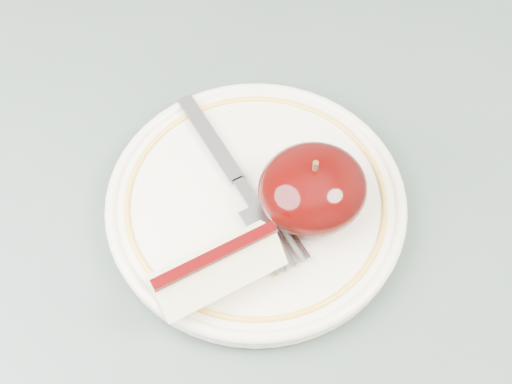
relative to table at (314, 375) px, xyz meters
name	(u,v)px	position (x,y,z in m)	size (l,w,h in m)	color
table	(314,375)	(0.00, 0.00, 0.00)	(0.90, 0.90, 0.75)	brown
plate	(256,202)	(-0.01, 0.11, 0.10)	(0.22, 0.22, 0.02)	beige
apple_half	(313,188)	(0.03, 0.09, 0.13)	(0.08, 0.07, 0.06)	black
apple_wedge	(217,269)	(-0.05, 0.06, 0.13)	(0.09, 0.05, 0.04)	#F7EBB6
fork	(238,181)	(-0.01, 0.12, 0.11)	(0.04, 0.17, 0.00)	gray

